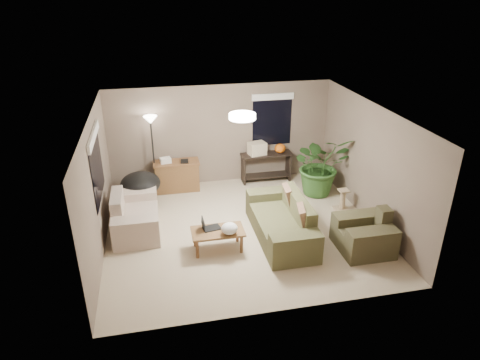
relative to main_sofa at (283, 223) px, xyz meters
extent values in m
plane|color=#C4AF92|center=(-0.75, 0.41, -0.29)|extent=(5.50, 5.50, 0.00)
plane|color=white|center=(-0.75, 0.41, 2.21)|extent=(5.50, 5.50, 0.00)
plane|color=#736454|center=(-0.75, 2.91, 0.96)|extent=(5.50, 0.00, 5.50)
plane|color=#736454|center=(-0.75, -2.09, 0.96)|extent=(5.50, 0.00, 5.50)
plane|color=#736454|center=(-3.50, 0.41, 0.96)|extent=(0.00, 5.00, 5.00)
plane|color=#736454|center=(2.00, 0.41, 0.96)|extent=(0.00, 5.00, 5.00)
cube|color=#46462A|center=(-0.04, 0.00, -0.08)|extent=(0.95, 1.48, 0.42)
cube|color=brown|center=(0.32, 0.00, 0.34)|extent=(0.22, 1.48, 0.43)
cube|color=brown|center=(-0.04, -0.92, 0.01)|extent=(0.95, 0.36, 0.60)
cube|color=#4C4C2D|center=(-0.04, 0.92, 0.01)|extent=(0.95, 0.36, 0.60)
cube|color=#8C7251|center=(0.26, -0.45, 0.36)|extent=(0.32, 0.49, 0.47)
cube|color=#8C7251|center=(0.26, 0.45, 0.36)|extent=(0.27, 0.47, 0.47)
cube|color=beige|center=(-2.88, 0.86, -0.08)|extent=(0.90, 0.88, 0.42)
cube|color=beige|center=(-3.22, 0.86, 0.34)|extent=(0.22, 0.88, 0.43)
cube|color=beige|center=(-2.88, 0.24, 0.01)|extent=(0.90, 0.36, 0.60)
cube|color=beige|center=(-2.88, 1.48, 0.01)|extent=(0.90, 0.36, 0.60)
cube|color=#49442C|center=(1.38, -0.75, -0.08)|extent=(0.95, 0.28, 0.42)
cube|color=#46412A|center=(1.75, -0.75, 0.34)|extent=(0.22, 0.28, 0.43)
cube|color=#47432B|center=(1.38, -1.07, 0.01)|extent=(0.95, 0.36, 0.60)
cube|color=#46422A|center=(1.38, -0.43, 0.01)|extent=(0.95, 0.36, 0.60)
cube|color=brown|center=(-1.35, -0.20, 0.11)|extent=(1.00, 0.55, 0.04)
cylinder|color=brown|center=(-1.77, -0.40, -0.10)|extent=(0.06, 0.06, 0.38)
cylinder|color=brown|center=(-0.93, -0.40, -0.10)|extent=(0.06, 0.06, 0.38)
cylinder|color=brown|center=(-1.77, 0.00, -0.10)|extent=(0.06, 0.06, 0.38)
cylinder|color=brown|center=(-0.93, 0.00, -0.10)|extent=(0.06, 0.06, 0.38)
cube|color=black|center=(-1.45, -0.10, 0.13)|extent=(0.37, 0.29, 0.02)
cube|color=black|center=(-1.61, -0.10, 0.25)|extent=(0.10, 0.24, 0.22)
ellipsoid|color=white|center=(-1.15, -0.35, 0.23)|extent=(0.36, 0.33, 0.22)
cube|color=brown|center=(-1.91, 2.58, 0.06)|extent=(1.05, 0.45, 0.71)
cube|color=brown|center=(-1.91, 2.58, 0.44)|extent=(1.10, 0.50, 0.04)
cube|color=silver|center=(-2.16, 2.58, 0.52)|extent=(0.28, 0.24, 0.12)
cube|color=black|center=(-1.71, 2.53, 0.48)|extent=(0.20, 0.23, 0.04)
cube|color=black|center=(0.37, 2.67, 0.44)|extent=(1.30, 0.40, 0.04)
cube|color=black|center=(-0.23, 2.67, 0.06)|extent=(0.05, 0.38, 0.71)
cube|color=black|center=(0.97, 2.67, 0.06)|extent=(0.05, 0.38, 0.71)
cube|color=black|center=(0.37, 2.67, -0.14)|extent=(1.25, 0.36, 0.03)
ellipsoid|color=orange|center=(0.72, 2.67, 0.57)|extent=(0.37, 0.37, 0.23)
cube|color=beige|center=(0.12, 2.67, 0.61)|extent=(0.48, 0.40, 0.31)
cylinder|color=black|center=(-2.78, 1.94, -0.14)|extent=(0.60, 0.60, 0.30)
ellipsoid|color=black|center=(-2.78, 1.94, 0.26)|extent=(1.19, 1.19, 0.50)
cylinder|color=black|center=(-2.44, 2.63, -0.28)|extent=(0.28, 0.28, 0.02)
cylinder|color=black|center=(-2.44, 2.63, 0.61)|extent=(0.04, 0.04, 1.78)
cone|color=white|center=(-2.44, 2.63, 1.53)|extent=(0.32, 0.32, 0.18)
cylinder|color=white|center=(-0.75, 0.41, 2.15)|extent=(0.50, 0.50, 0.10)
imported|color=#2D5923|center=(1.44, 1.71, 0.29)|extent=(1.35, 1.50, 1.17)
cube|color=tan|center=(1.65, 0.79, -0.28)|extent=(0.32, 0.32, 0.03)
cylinder|color=tan|center=(1.65, 0.79, -0.04)|extent=(0.12, 0.12, 0.44)
cube|color=tan|center=(1.65, 0.79, 0.19)|extent=(0.22, 0.22, 0.03)
cube|color=black|center=(-3.48, 0.71, 1.26)|extent=(0.01, 1.50, 1.30)
cube|color=white|center=(-3.46, 0.71, 1.86)|extent=(0.05, 1.56, 0.16)
cube|color=black|center=(0.55, 2.90, 1.26)|extent=(1.00, 0.01, 1.30)
cube|color=white|center=(0.55, 2.88, 1.86)|extent=(1.06, 0.05, 0.16)
camera|label=1|loc=(-2.36, -7.08, 4.40)|focal=32.00mm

